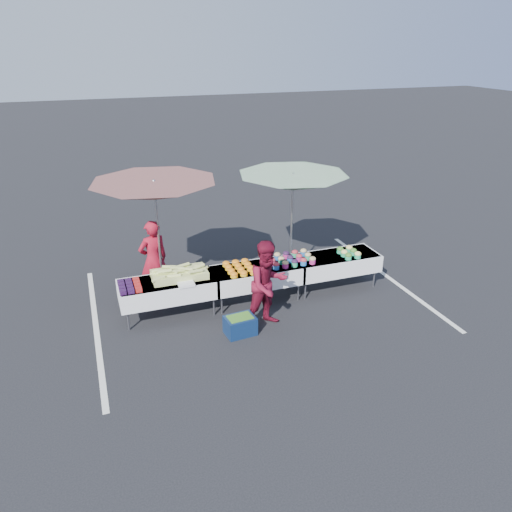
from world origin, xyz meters
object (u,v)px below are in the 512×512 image
object	(u,v)px
umbrella_right	(293,183)
customer	(268,284)
table_left	(168,288)
vendor	(154,259)
storage_bin	(240,325)
table_center	(256,275)
table_right	(335,262)
umbrella_left	(155,191)

from	to	relation	value
umbrella_right	customer	bearing A→B (deg)	-124.76
table_left	customer	size ratio (longest dim) A/B	1.10
vendor	customer	bearing A→B (deg)	118.88
umbrella_right	storage_bin	world-z (taller)	umbrella_right
table_left	table_center	size ratio (longest dim) A/B	1.00
table_right	umbrella_right	world-z (taller)	umbrella_right
table_right	umbrella_left	distance (m)	4.05
umbrella_left	umbrella_right	xyz separation A→B (m)	(2.90, 0.00, -0.10)
table_right	table_left	bearing A→B (deg)	180.00
umbrella_right	storage_bin	distance (m)	3.31
table_center	vendor	size ratio (longest dim) A/B	1.11
umbrella_right	table_center	bearing A→B (deg)	-144.24
table_center	umbrella_left	xyz separation A→B (m)	(-1.79, 0.80, 1.71)
table_left	customer	distance (m)	1.96
table_center	customer	world-z (taller)	customer
umbrella_left	storage_bin	world-z (taller)	umbrella_left
table_left	umbrella_right	distance (m)	3.42
storage_bin	table_left	bearing A→B (deg)	129.22
table_right	customer	size ratio (longest dim) A/B	1.10
table_right	vendor	xyz separation A→B (m)	(-3.71, 0.89, 0.26)
table_right	table_center	bearing A→B (deg)	180.00
table_center	vendor	distance (m)	2.12
vendor	storage_bin	bearing A→B (deg)	106.00
table_center	table_right	bearing A→B (deg)	0.00
vendor	table_right	bearing A→B (deg)	151.42
customer	storage_bin	distance (m)	0.90
table_left	umbrella_right	size ratio (longest dim) A/B	0.69
umbrella_left	umbrella_right	bearing A→B (deg)	0.00
table_right	storage_bin	distance (m)	2.77
table_right	umbrella_left	size ratio (longest dim) A/B	0.65
table_center	customer	xyz separation A→B (m)	(-0.12, -0.97, 0.26)
umbrella_right	table_left	bearing A→B (deg)	-164.63
table_left	table_right	world-z (taller)	same
table_left	vendor	bearing A→B (deg)	97.23
table_left	table_right	distance (m)	3.60
vendor	umbrella_right	size ratio (longest dim) A/B	0.62
umbrella_left	storage_bin	distance (m)	3.04
table_center	umbrella_right	bearing A→B (deg)	35.76
table_left	umbrella_left	bearing A→B (deg)	89.10
vendor	umbrella_left	size ratio (longest dim) A/B	0.58
vendor	umbrella_right	xyz separation A→B (m)	(3.02, -0.09, 1.35)
customer	storage_bin	size ratio (longest dim) A/B	2.95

